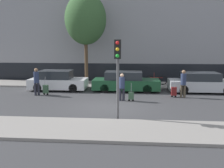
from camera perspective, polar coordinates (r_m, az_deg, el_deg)
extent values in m
plane|color=#38383A|center=(13.41, -1.07, -5.24)|extent=(80.00, 80.00, 0.00)
cube|color=gray|center=(9.83, -3.35, -10.33)|extent=(28.00, 2.50, 0.12)
cube|color=gray|center=(20.23, 0.96, -0.13)|extent=(28.00, 3.00, 0.12)
cube|color=gray|center=(23.52, 1.58, 17.61)|extent=(28.00, 2.23, 13.56)
cube|color=black|center=(22.28, 1.34, 2.65)|extent=(27.44, 0.06, 1.60)
cube|color=silver|center=(18.54, -12.11, 0.16)|extent=(4.08, 1.82, 0.70)
cube|color=#23282D|center=(18.50, -12.66, 2.14)|extent=(2.25, 1.60, 0.59)
cylinder|color=black|center=(17.46, -8.88, -0.94)|extent=(0.60, 0.18, 0.60)
cylinder|color=black|center=(19.03, -7.73, -0.08)|extent=(0.60, 0.18, 0.60)
cylinder|color=black|center=(18.22, -16.64, -0.80)|extent=(0.60, 0.18, 0.60)
cylinder|color=black|center=(19.73, -14.92, 0.02)|extent=(0.60, 0.18, 0.60)
cube|color=#194728|center=(17.82, 3.24, -0.01)|extent=(4.70, 1.84, 0.70)
cube|color=#23282D|center=(17.74, 2.65, 1.98)|extent=(2.58, 1.62, 0.55)
cylinder|color=black|center=(17.06, 8.05, -1.16)|extent=(0.60, 0.18, 0.60)
cylinder|color=black|center=(18.69, 7.78, -0.25)|extent=(0.60, 0.18, 0.60)
cylinder|color=black|center=(17.14, -1.72, -1.03)|extent=(0.60, 0.18, 0.60)
cylinder|color=black|center=(18.77, -1.14, -0.13)|extent=(0.60, 0.18, 0.60)
cube|color=#B7BABF|center=(18.42, 19.90, -0.25)|extent=(4.54, 1.89, 0.70)
cube|color=#23282D|center=(18.28, 19.45, 1.66)|extent=(2.50, 1.66, 0.53)
cylinder|color=black|center=(19.66, 23.19, -0.45)|extent=(0.60, 0.18, 0.60)
cylinder|color=black|center=(17.31, 16.09, -1.29)|extent=(0.60, 0.18, 0.60)
cylinder|color=black|center=(18.96, 15.10, -0.35)|extent=(0.60, 0.18, 0.60)
cylinder|color=#23232D|center=(16.99, -16.44, -1.10)|extent=(0.15, 0.15, 0.83)
cylinder|color=#23232D|center=(16.99, -17.12, -1.13)|extent=(0.15, 0.15, 0.83)
cylinder|color=#283351|center=(16.87, -16.90, 1.47)|extent=(0.34, 0.34, 0.72)
sphere|color=#936B4C|center=(16.82, -16.98, 3.08)|extent=(0.23, 0.23, 0.23)
cube|color=#335138|center=(16.98, -14.92, -1.13)|extent=(0.32, 0.24, 0.54)
cylinder|color=black|center=(17.08, -15.23, -2.20)|extent=(0.12, 0.03, 0.12)
cylinder|color=black|center=(17.01, -14.52, -2.22)|extent=(0.12, 0.03, 0.12)
cylinder|color=gray|center=(16.83, -15.08, 0.65)|extent=(0.02, 0.19, 0.53)
cylinder|color=#23232D|center=(14.73, 2.66, -2.42)|extent=(0.15, 0.15, 0.75)
cylinder|color=#23232D|center=(14.76, 1.89, -2.39)|extent=(0.15, 0.15, 0.75)
cylinder|color=#283351|center=(14.62, 2.29, 0.30)|extent=(0.34, 0.34, 0.66)
sphere|color=tan|center=(14.56, 2.30, 1.99)|extent=(0.21, 0.21, 0.21)
cube|color=#335138|center=(14.68, 4.39, -2.66)|extent=(0.32, 0.24, 0.42)
cylinder|color=black|center=(14.74, 3.94, -3.68)|extent=(0.12, 0.03, 0.12)
cylinder|color=black|center=(14.74, 4.82, -3.69)|extent=(0.12, 0.03, 0.12)
cylinder|color=gray|center=(14.52, 4.41, -0.84)|extent=(0.02, 0.19, 0.53)
cylinder|color=#4C4233|center=(16.22, 15.55, -1.58)|extent=(0.15, 0.15, 0.81)
cylinder|color=#4C4233|center=(16.25, 16.25, -1.59)|extent=(0.15, 0.15, 0.81)
cylinder|color=#283351|center=(16.11, 16.01, 1.05)|extent=(0.34, 0.34, 0.70)
sphere|color=#936B4C|center=(16.06, 16.09, 2.69)|extent=(0.23, 0.23, 0.23)
cube|color=maroon|center=(16.17, 13.96, -1.62)|extent=(0.32, 0.24, 0.52)
cylinder|color=black|center=(16.22, 13.52, -2.73)|extent=(0.12, 0.03, 0.12)
cylinder|color=black|center=(16.25, 14.31, -2.74)|extent=(0.12, 0.03, 0.12)
cylinder|color=gray|center=(16.01, 14.07, 0.22)|extent=(0.02, 0.19, 0.53)
cylinder|color=#515154|center=(10.80, 1.33, 0.75)|extent=(0.12, 0.12, 3.51)
cube|color=black|center=(10.51, 1.30, 7.94)|extent=(0.28, 0.24, 0.80)
sphere|color=red|center=(10.35, 1.25, 9.40)|extent=(0.15, 0.15, 0.15)
sphere|color=gold|center=(10.36, 1.25, 7.92)|extent=(0.15, 0.15, 0.15)
sphere|color=green|center=(10.37, 1.24, 6.45)|extent=(0.15, 0.15, 0.15)
torus|color=black|center=(20.17, 11.58, 0.86)|extent=(0.72, 0.06, 0.72)
torus|color=black|center=(20.07, 8.61, 0.90)|extent=(0.72, 0.06, 0.72)
cylinder|color=maroon|center=(20.09, 10.11, 1.44)|extent=(1.00, 0.05, 0.05)
cylinder|color=maroon|center=(20.04, 9.59, 2.01)|extent=(0.04, 0.04, 0.40)
cylinder|color=#4C3826|center=(20.33, -5.90, 5.20)|extent=(0.28, 0.28, 3.64)
ellipsoid|color=#33562D|center=(20.37, -6.06, 14.56)|extent=(3.27, 3.27, 4.00)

